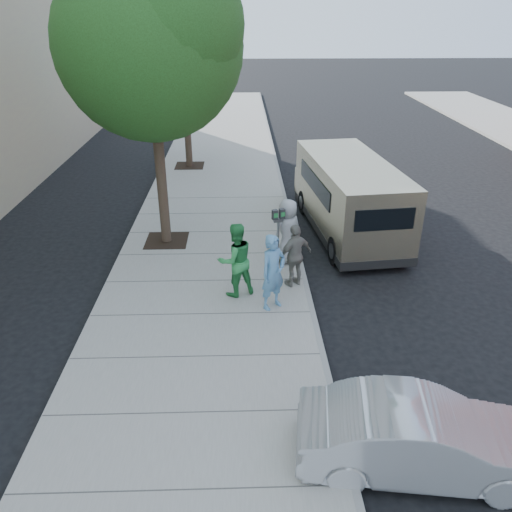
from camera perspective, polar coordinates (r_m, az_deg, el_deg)
The scene contains 12 objects.
ground at distance 12.51m, azimuth -1.02°, elevation -3.33°, with size 120.00×120.00×0.00m, color black.
sidewalk at distance 12.50m, azimuth -5.61°, elevation -3.09°, with size 5.00×60.00×0.15m, color gray.
curb_face at distance 12.56m, azimuth 5.57°, elevation -2.91°, with size 0.12×60.00×0.16m, color gray.
tree_near at distance 13.42m, azimuth -11.92°, elevation 23.15°, with size 4.62×4.60×7.53m.
tree_far at distance 20.98m, azimuth -8.29°, elevation 22.69°, with size 3.92×3.80×6.49m.
parking_meter at distance 12.55m, azimuth 2.56°, elevation 3.45°, with size 0.35×0.22×1.60m.
van at distance 15.25m, azimuth 10.47°, elevation 6.83°, with size 2.62×6.21×2.24m.
sedan at distance 8.14m, azimuth 18.39°, elevation -19.10°, with size 1.27×3.64×1.20m, color #B3B5BA.
person_officer at distance 10.93m, azimuth 1.97°, elevation -1.87°, with size 0.64×0.42×1.76m, color #5890BB.
person_green_shirt at distance 11.44m, azimuth -2.34°, elevation -0.44°, with size 0.87×0.68×1.79m, color green.
person_gray_shirt at distance 12.98m, azimuth 3.63°, elevation 2.82°, with size 0.85×0.55×1.73m, color #A1A1A3.
person_striped_polo at distance 11.90m, azimuth 4.50°, elevation 0.06°, with size 0.93×0.39×1.58m, color gray.
Camera 1 is at (-0.12, -10.83, 6.25)m, focal length 35.00 mm.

